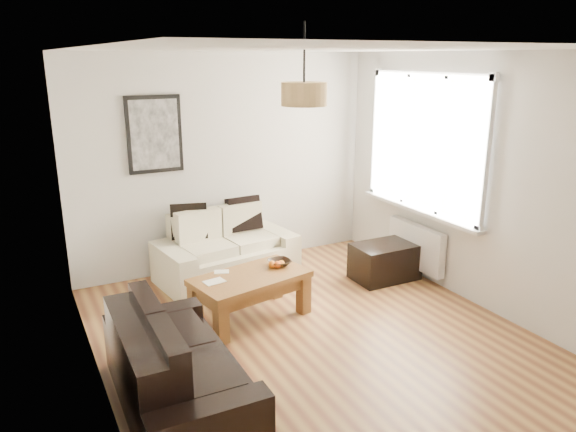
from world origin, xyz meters
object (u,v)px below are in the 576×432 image
coffee_table (251,297)px  ottoman (385,261)px  loveseat_cream (226,247)px  sofa_leather (178,363)px

coffee_table → ottoman: size_ratio=1.51×
coffee_table → ottoman: (1.82, 0.20, -0.02)m
loveseat_cream → sofa_leather: bearing=-127.2°
loveseat_cream → ottoman: size_ratio=2.10×
sofa_leather → ottoman: sofa_leather is taller
loveseat_cream → sofa_leather: size_ratio=0.94×
sofa_leather → coffee_table: (1.06, 1.07, -0.13)m
loveseat_cream → ottoman: (1.65, -0.88, -0.18)m
coffee_table → ottoman: coffee_table is taller
sofa_leather → ottoman: 3.15m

